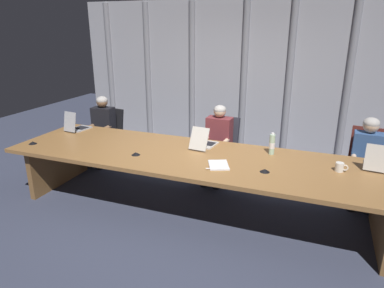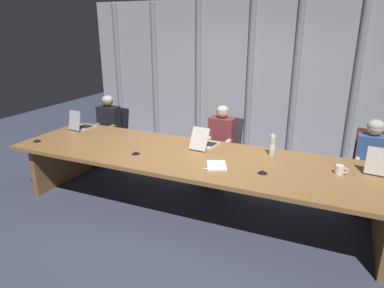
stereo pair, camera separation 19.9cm
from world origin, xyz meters
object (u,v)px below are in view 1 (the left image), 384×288
Objects in this scene: conference_mic_middle at (265,170)px; office_chair_center at (362,174)px; person_center at (366,156)px; laptop_center at (375,163)px; office_chair_left_end at (108,141)px; person_left_end at (101,126)px; conference_mic_right_side at (136,154)px; spiral_notepad at (218,165)px; office_chair_left_mid at (221,155)px; conference_mic_left_side at (33,143)px; person_left_mid at (217,140)px; laptop_left_end at (77,126)px; laptop_left_mid at (204,143)px; water_bottle_primary at (272,144)px; coffee_mug_near at (340,167)px.

office_chair_center is at bearing 49.86° from conference_mic_middle.
laptop_center is at bearing 4.62° from person_center.
office_chair_left_end is 3.30m from conference_mic_middle.
person_left_end reaches higher than conference_mic_right_side.
spiral_notepad is at bearing 60.80° from person_left_end.
office_chair_left_mid is 2.74m from conference_mic_left_side.
office_chair_left_mid is at bearing 63.04° from conference_mic_right_side.
laptop_left_end is at bearing -72.61° from person_left_mid.
conference_mic_middle is 1.00× the size of conference_mic_right_side.
laptop_left_end is at bearing -5.00° from person_left_end.
spiral_notepad is (-0.53, -0.01, -0.01)m from conference_mic_middle.
conference_mic_right_side reaches higher than spiral_notepad.
laptop_center is at bearing 26.43° from conference_mic_middle.
conference_mic_left_side is at bearing 2.84° from office_chair_left_end.
laptop_left_mid reaches higher than office_chair_left_end.
spiral_notepad is at bearing -178.51° from conference_mic_middle.
laptop_left_end is 1.46× the size of water_bottle_primary.
person_center is at bearing 67.88° from coffee_mug_near.
office_chair_center is at bearing 179.60° from person_center.
laptop_left_mid is 0.49× the size of office_chair_center.
laptop_left_end is at bearing 80.24° from conference_mic_left_side.
laptop_center reaches higher than conference_mic_left_side.
person_center is (4.11, -0.15, 0.33)m from office_chair_left_end.
office_chair_left_mid reaches higher than conference_mic_middle.
office_chair_left_mid is 8.58× the size of conference_mic_right_side.
conference_mic_right_side is at bearing -57.17° from office_chair_center.
spiral_notepad is (0.38, -0.58, -0.05)m from laptop_left_mid.
laptop_center reaches higher than water_bottle_primary.
office_chair_left_mid is 0.35m from person_left_mid.
laptop_left_end is at bearing -61.56° from office_chair_left_mid.
conference_mic_right_side is at bearing -157.68° from water_bottle_primary.
laptop_left_mid is at bearing -63.21° from office_chair_center.
laptop_left_mid is 2.23m from office_chair_center.
laptop_center is 0.42× the size of office_chair_center.
person_center reaches higher than office_chair_left_mid.
person_left_end is at bearing 158.46° from conference_mic_middle.
office_chair_left_mid is (-2.04, 0.77, -0.46)m from laptop_center.
office_chair_center is 0.83× the size of person_center.
conference_mic_middle is at bearing 3.21° from conference_mic_left_side.
laptop_left_mid is 2.05m from laptop_center.
person_left_end reaches higher than laptop_left_end.
office_chair_left_end is 0.93× the size of office_chair_center.
office_chair_left_end is (-2.08, 0.77, -0.46)m from laptop_left_mid.
office_chair_left_mid is (2.09, 0.00, 0.01)m from office_chair_left_end.
office_chair_left_end is 0.78× the size of person_left_end.
coffee_mug_near is (3.76, -1.02, 0.46)m from office_chair_left_end.
office_chair_left_end is 0.96× the size of office_chair_left_mid.
water_bottle_primary is at bearing 94.85° from laptop_center.
coffee_mug_near reaches higher than conference_mic_left_side.
person_left_mid is 1.41m from conference_mic_right_side.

